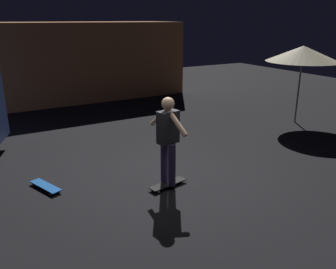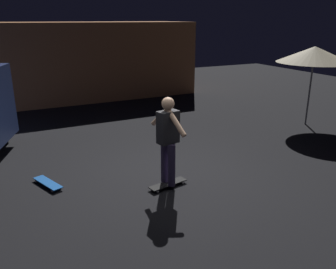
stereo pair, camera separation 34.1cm
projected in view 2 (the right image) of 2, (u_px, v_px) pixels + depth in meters
The scene contains 6 objects.
ground_plane at pixel (168, 179), 6.95m from camera, with size 28.00×28.00×0.00m, color black.
low_building at pixel (78, 60), 13.86m from camera, with size 9.01×3.05×2.92m.
patio_umbrella at pixel (314, 54), 9.89m from camera, with size 2.10×2.10×2.30m.
skateboard_ridden at pixel (168, 184), 6.61m from camera, with size 0.80×0.34×0.07m.
skateboard_spare at pixel (48, 183), 6.65m from camera, with size 0.47×0.80×0.07m.
skater at pixel (168, 135), 6.30m from camera, with size 0.41×0.98×1.67m.
Camera 2 is at (-2.81, -5.65, 3.05)m, focal length 37.13 mm.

